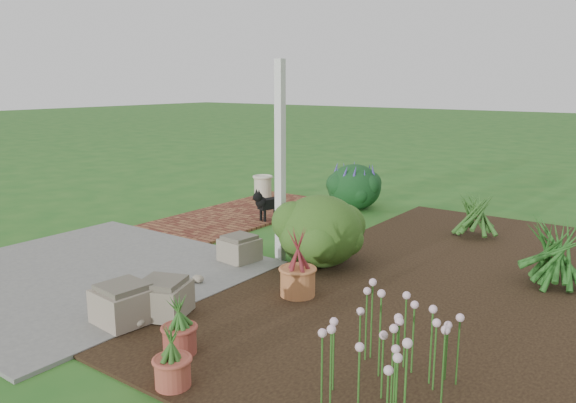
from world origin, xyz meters
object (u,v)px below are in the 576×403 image
Objects in this scene: black_dog at (267,203)px; cream_ceramic_urn at (263,188)px; stone_trough_near at (163,299)px; evergreen_shrub at (320,229)px.

black_dog is 1.67m from cream_ceramic_urn.
cream_ceramic_urn is (-2.62, 4.79, 0.07)m from stone_trough_near.
black_dog is at bearing -48.79° from cream_ceramic_urn.
stone_trough_near is 1.04× the size of cream_ceramic_urn.
stone_trough_near is at bearing -61.36° from cream_ceramic_urn.
stone_trough_near is 3.85m from black_dog.
stone_trough_near is 2.26m from evergreen_shrub.
evergreen_shrub is at bearing 80.96° from stone_trough_near.
cream_ceramic_urn is (-1.10, 1.26, -0.07)m from black_dog.
stone_trough_near is 0.44× the size of evergreen_shrub.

